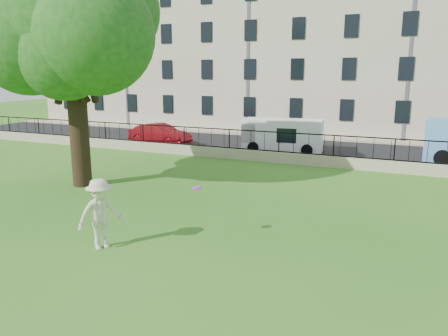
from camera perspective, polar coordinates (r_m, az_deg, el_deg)
The scene contains 11 objects.
ground at distance 13.98m, azimuth -7.88°, elevation -8.31°, with size 120.00×120.00×0.00m, color #34731B.
retaining_wall at distance 24.52m, azimuth 7.13°, elevation 1.40°, with size 50.00×0.40×0.60m, color tan.
iron_railing at distance 24.38m, azimuth 7.18°, elevation 3.37°, with size 50.00×0.05×1.13m.
street at distance 29.03m, azimuth 9.88°, elevation 2.42°, with size 60.00×9.00×0.01m, color black.
sidewalk at distance 34.02m, azimuth 12.10°, elevation 3.86°, with size 60.00×1.40×0.12m, color tan.
building_row at distance 39.29m, azimuth 14.41°, elevation 14.88°, with size 56.40×10.40×13.80m.
tree at distance 20.11m, azimuth -19.47°, elevation 17.50°, with size 8.29×6.49×10.40m.
man at distance 12.82m, azimuth -15.86°, elevation -5.80°, with size 1.31×0.75×2.03m, color beige.
frisbee at distance 12.68m, azimuth -3.62°, elevation -2.61°, with size 0.27×0.27×0.03m, color purple.
red_sedan at distance 30.52m, azimuth -8.39°, elevation 4.34°, with size 1.56×4.48×1.48m, color maroon.
white_van at distance 27.85m, azimuth 7.65°, elevation 4.21°, with size 4.90×1.91×2.06m, color white.
Camera 1 is at (7.06, -11.03, 4.89)m, focal length 35.00 mm.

